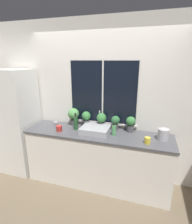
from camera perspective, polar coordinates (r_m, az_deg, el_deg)
ground_plane at (r=3.09m, az=-1.37°, el=-24.89°), size 14.00×14.00×0.00m
wall_back at (r=3.01m, az=2.37°, el=3.27°), size 8.00×0.09×2.70m
wall_left at (r=4.73m, az=-20.65°, el=7.15°), size 0.06×7.00×2.70m
counter at (r=3.03m, az=0.35°, el=-14.87°), size 2.36×0.60×0.92m
refrigerator at (r=3.54m, az=-24.25°, el=-2.95°), size 0.62×0.63×1.90m
sink at (r=2.84m, az=-0.13°, el=-5.62°), size 0.45×0.44×0.30m
potted_plant_far_left at (r=3.11m, az=-7.36°, el=-0.95°), size 0.20×0.20×0.31m
potted_plant_left at (r=3.03m, az=-3.22°, el=-1.99°), size 0.15×0.15×0.27m
potted_plant_center at (r=2.95m, az=1.80°, el=-2.38°), size 0.16×0.16×0.27m
potted_plant_right at (r=2.90m, az=6.39°, el=-3.17°), size 0.14×0.14×0.24m
potted_plant_far_right at (r=2.87m, az=11.24°, el=-3.62°), size 0.15×0.15×0.26m
soap_bottle at (r=2.72m, az=5.83°, el=-5.84°), size 0.06×0.06×0.21m
bottle_tall at (r=2.93m, az=-6.66°, el=-3.53°), size 0.06×0.06×0.29m
mug_yellow at (r=2.57m, az=16.45°, el=-8.90°), size 0.08×0.08×0.09m
mug_red at (r=2.94m, az=-11.96°, el=-5.25°), size 0.10×0.10×0.09m
mug_grey at (r=3.11m, az=-12.95°, el=-4.01°), size 0.08×0.08×0.09m
kettle at (r=2.74m, az=21.10°, el=-6.68°), size 0.15×0.15×0.19m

